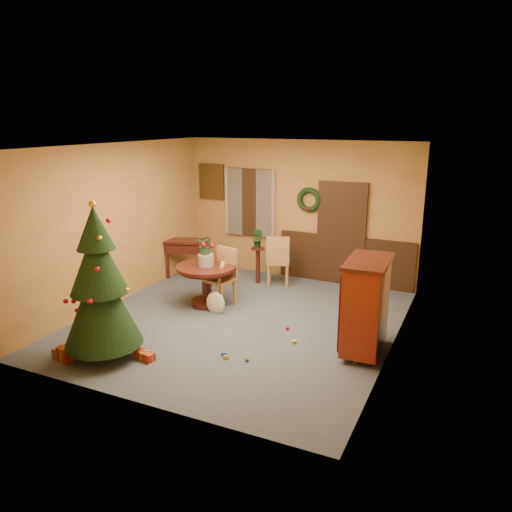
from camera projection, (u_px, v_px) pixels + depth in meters
The scene contains 21 objects.
room_envelope at pixel (307, 227), 10.40m from camera, with size 5.50×5.50×5.50m.
dining_table at pixel (206, 278), 9.02m from camera, with size 1.09×1.09×0.75m.
urn at pixel (206, 260), 8.94m from camera, with size 0.29×0.29×0.21m, color slate.
centerpiece_plant at pixel (206, 245), 8.86m from camera, with size 0.32×0.28×0.36m, color #1E4C23.
chair_near at pixel (223, 275), 9.06m from camera, with size 0.54×0.54×1.06m.
chair_far at pixel (278, 259), 10.07m from camera, with size 0.59×0.59×1.06m.
guitar at pixel (215, 289), 8.69m from camera, with size 0.37×0.17×0.86m, color beige, non-canonical shape.
plant_stand at pixel (258, 261), 10.27m from camera, with size 0.29×0.29×0.75m.
stand_plant at pixel (258, 238), 10.14m from camera, with size 0.23×0.18×0.41m, color #19471E.
christmas_tree at pixel (99, 286), 6.90m from camera, with size 1.10×1.10×2.26m.
writing_desk at pixel (187, 249), 10.63m from camera, with size 1.02×0.71×0.82m.
sideboard at pixel (366, 304), 7.13m from camera, with size 0.63×1.12×1.41m.
gift_a at pixel (65, 353), 7.11m from camera, with size 0.30×0.22×0.16m.
gift_b at pixel (67, 353), 7.04m from camera, with size 0.24×0.24×0.21m.
gift_c at pixel (123, 333), 7.76m from camera, with size 0.34×0.33×0.16m.
gift_d at pixel (144, 355), 7.08m from camera, with size 0.35×0.20×0.12m.
toy_a at pixel (224, 354), 7.20m from camera, with size 0.08×0.05×0.05m, color #285FAF.
toy_b at pixel (247, 360), 7.02m from camera, with size 0.06×0.06×0.06m, color green.
toy_c at pixel (294, 342), 7.59m from camera, with size 0.08×0.05×0.05m, color yellow.
toy_d at pixel (287, 328), 8.07m from camera, with size 0.06×0.06×0.06m, color #AE0B19.
toy_e at pixel (226, 357), 7.10m from camera, with size 0.08×0.05×0.05m, color gold.
Camera 1 is at (3.54, -6.98, 3.31)m, focal length 35.00 mm.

